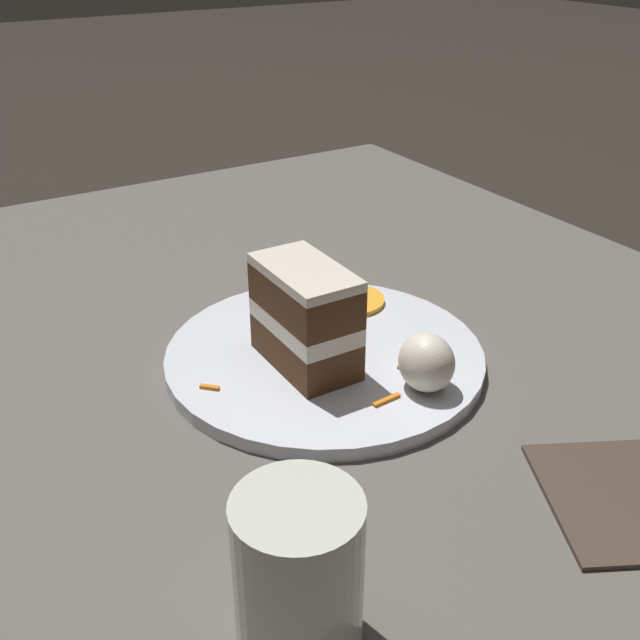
{
  "coord_description": "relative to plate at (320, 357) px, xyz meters",
  "views": [
    {
      "loc": [
        -0.54,
        0.31,
        0.4
      ],
      "look_at": [
        -0.04,
        0.0,
        0.08
      ],
      "focal_mm": 42.0,
      "sensor_mm": 36.0,
      "label": 1
    }
  ],
  "objects": [
    {
      "name": "carrot_shreds_scatter",
      "position": [
        -0.03,
        0.01,
        0.01
      ],
      "size": [
        0.17,
        0.18,
        0.0
      ],
      "color": "orange",
      "rests_on": "plate"
    },
    {
      "name": "ground_plane",
      "position": [
        0.04,
        -0.0,
        -0.04
      ],
      "size": [
        6.0,
        6.0,
        0.0
      ],
      "primitive_type": "plane",
      "color": "black",
      "rests_on": "ground"
    },
    {
      "name": "drinking_glass",
      "position": [
        -0.25,
        0.16,
        0.04
      ],
      "size": [
        0.07,
        0.07,
        0.1
      ],
      "color": "beige",
      "rests_on": "dining_table"
    },
    {
      "name": "plate",
      "position": [
        0.0,
        0.0,
        0.0
      ],
      "size": [
        0.29,
        0.29,
        0.01
      ],
      "primitive_type": "cylinder",
      "color": "silver",
      "rests_on": "dining_table"
    },
    {
      "name": "orange_garnish",
      "position": [
        0.07,
        -0.08,
        0.01
      ],
      "size": [
        0.07,
        0.07,
        0.01
      ],
      "primitive_type": "cylinder",
      "color": "orange",
      "rests_on": "plate"
    },
    {
      "name": "cake_slice",
      "position": [
        -0.01,
        0.02,
        0.05
      ],
      "size": [
        0.1,
        0.06,
        0.09
      ],
      "rotation": [
        0.0,
        0.0,
        4.71
      ],
      "color": "#4C2D19",
      "rests_on": "plate"
    },
    {
      "name": "dining_table",
      "position": [
        0.04,
        -0.0,
        -0.03
      ],
      "size": [
        1.1,
        0.92,
        0.04
      ],
      "primitive_type": "cube",
      "color": "#56514C",
      "rests_on": "ground"
    },
    {
      "name": "cream_dollop",
      "position": [
        -0.1,
        -0.04,
        0.03
      ],
      "size": [
        0.05,
        0.04,
        0.05
      ],
      "primitive_type": "ellipsoid",
      "color": "silver",
      "rests_on": "plate"
    }
  ]
}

